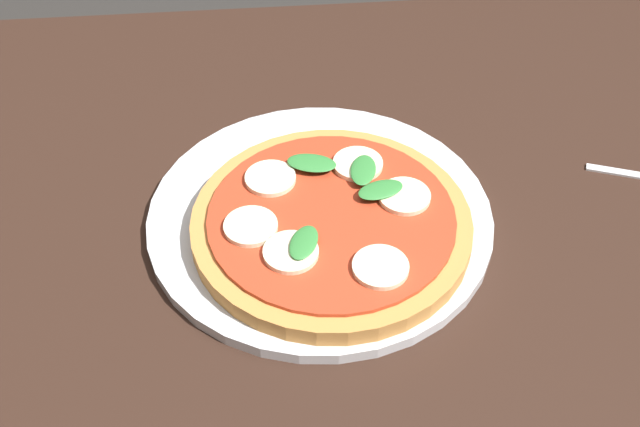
# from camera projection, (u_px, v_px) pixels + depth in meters

# --- Properties ---
(dining_table) EXTENTS (1.50, 0.88, 0.73)m
(dining_table) POSITION_uv_depth(u_px,v_px,m) (209.00, 321.00, 0.76)
(dining_table) COLOR black
(dining_table) RESTS_ON ground_plane
(serving_tray) EXTENTS (0.33, 0.33, 0.01)m
(serving_tray) POSITION_uv_depth(u_px,v_px,m) (320.00, 216.00, 0.73)
(serving_tray) COLOR silver
(serving_tray) RESTS_ON dining_table
(pizza) EXTENTS (0.26, 0.26, 0.03)m
(pizza) POSITION_uv_depth(u_px,v_px,m) (331.00, 223.00, 0.70)
(pizza) COLOR #C6843F
(pizza) RESTS_ON serving_tray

